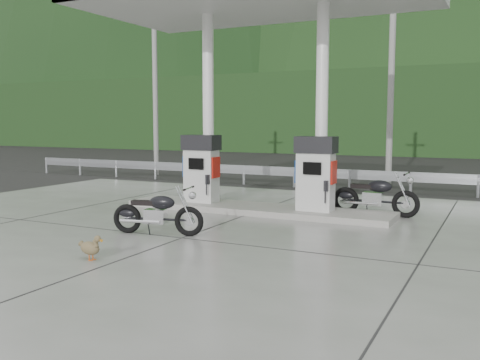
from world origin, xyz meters
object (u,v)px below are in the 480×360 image
at_px(gas_pump_right, 316,174).
at_px(motorcycle_left, 158,214).
at_px(duck, 90,248).
at_px(gas_pump_left, 201,169).
at_px(motorcycle_right, 375,196).

height_order(gas_pump_right, motorcycle_left, gas_pump_right).
distance_m(gas_pump_right, duck, 6.03).
bearing_deg(gas_pump_left, duck, -78.64).
bearing_deg(gas_pump_right, gas_pump_left, 180.00).
bearing_deg(gas_pump_right, motorcycle_left, -123.12).
distance_m(gas_pump_left, gas_pump_right, 3.20).
bearing_deg(motorcycle_right, gas_pump_right, -144.69).
xyz_separation_m(gas_pump_left, motorcycle_left, (0.97, -3.42, -0.62)).
bearing_deg(gas_pump_left, motorcycle_left, -74.15).
relative_size(motorcycle_left, duck, 3.51).
distance_m(motorcycle_left, duck, 2.19).
xyz_separation_m(gas_pump_left, duck, (1.12, -5.59, -0.86)).
height_order(motorcycle_left, duck, motorcycle_left).
bearing_deg(motorcycle_left, gas_pump_right, 44.03).
bearing_deg(motorcycle_left, motorcycle_right, 37.83).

